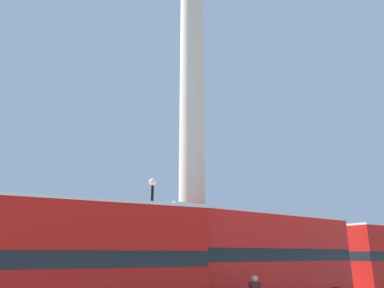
% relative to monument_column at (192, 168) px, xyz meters
% --- Properties ---
extents(monument_column, '(6.09, 6.09, 25.29)m').
position_rel_monument_column_xyz_m(monument_column, '(0.00, 0.00, 0.00)').
color(monument_column, '#BCB29E').
rests_on(monument_column, ground_plane).
extents(bus_a, '(11.12, 3.56, 4.35)m').
position_rel_monument_column_xyz_m(bus_a, '(-9.16, -5.45, -5.23)').
color(bus_a, '#B7140F').
rests_on(bus_a, ground_plane).
extents(bus_c, '(11.48, 3.62, 4.42)m').
position_rel_monument_column_xyz_m(bus_c, '(0.41, -5.15, -5.20)').
color(bus_c, red).
rests_on(bus_c, ground_plane).
extents(equestrian_statue, '(4.13, 3.63, 5.55)m').
position_rel_monument_column_xyz_m(equestrian_statue, '(8.41, 5.44, -6.15)').
color(equestrian_statue, '#BCB29E').
rests_on(equestrian_statue, ground_plane).
extents(street_lamp, '(0.38, 0.38, 6.23)m').
position_rel_monument_column_xyz_m(street_lamp, '(-3.72, -2.17, -4.40)').
color(street_lamp, black).
rests_on(street_lamp, ground_plane).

